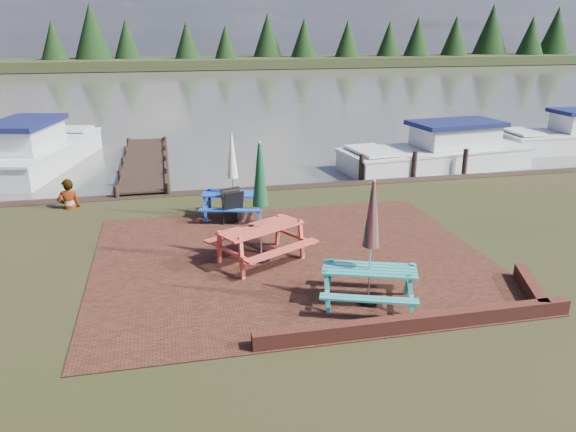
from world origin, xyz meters
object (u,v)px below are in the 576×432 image
(boat_far, at_px, (572,137))
(person, at_px, (66,180))
(picnic_table_red, at_px, (261,222))
(picnic_table_blue, at_px, (233,189))
(boat_near, at_px, (438,154))
(picnic_table_teal, at_px, (370,263))
(chalkboard, at_px, (232,206))
(jetty, at_px, (145,162))
(boat_jetty, at_px, (36,152))

(boat_far, relative_size, person, 3.59)
(picnic_table_red, height_order, person, picnic_table_red)
(picnic_table_blue, relative_size, person, 1.33)
(boat_near, bearing_deg, picnic_table_blue, 111.45)
(boat_far, xyz_separation_m, person, (-20.78, -4.76, 0.49))
(picnic_table_teal, bearing_deg, boat_near, 77.34)
(chalkboard, distance_m, boat_near, 10.12)
(picnic_table_blue, distance_m, boat_near, 9.85)
(picnic_table_blue, bearing_deg, picnic_table_teal, -57.07)
(picnic_table_red, distance_m, person, 7.07)
(chalkboard, height_order, person, person)
(jetty, distance_m, boat_jetty, 4.34)
(chalkboard, xyz_separation_m, boat_near, (8.71, 5.14, -0.08))
(boat_jetty, bearing_deg, picnic_table_blue, -37.98)
(chalkboard, relative_size, boat_near, 0.12)
(picnic_table_red, bearing_deg, chalkboard, 67.54)
(boat_far, bearing_deg, chalkboard, 113.50)
(jetty, relative_size, boat_jetty, 1.13)
(picnic_table_teal, distance_m, picnic_table_blue, 6.06)
(picnic_table_blue, distance_m, person, 5.03)
(picnic_table_teal, xyz_separation_m, boat_near, (6.73, 10.48, -0.47))
(picnic_table_red, height_order, boat_near, picnic_table_red)
(boat_near, height_order, boat_far, boat_near)
(picnic_table_teal, bearing_deg, jetty, 129.41)
(chalkboard, bearing_deg, boat_far, 4.63)
(chalkboard, bearing_deg, boat_near, 11.64)
(picnic_table_teal, relative_size, boat_jetty, 0.31)
(picnic_table_teal, height_order, picnic_table_red, picnic_table_red)
(picnic_table_teal, distance_m, jetty, 13.52)
(picnic_table_teal, relative_size, picnic_table_blue, 1.05)
(picnic_table_red, bearing_deg, person, 105.18)
(picnic_table_teal, xyz_separation_m, boat_jetty, (-8.62, 13.95, -0.42))
(jetty, xyz_separation_m, person, (-2.10, -5.11, 0.78))
(boat_jetty, height_order, boat_near, boat_jetty)
(boat_jetty, distance_m, person, 6.67)
(boat_far, bearing_deg, boat_near, 104.29)
(boat_far, distance_m, person, 21.32)
(person, bearing_deg, picnic_table_blue, 144.46)
(picnic_table_blue, bearing_deg, chalkboard, -86.16)
(boat_jetty, bearing_deg, boat_far, 8.73)
(picnic_table_red, distance_m, boat_far, 18.70)
(picnic_table_teal, distance_m, person, 10.07)
(picnic_table_teal, bearing_deg, person, 150.81)
(picnic_table_blue, height_order, boat_near, picnic_table_blue)
(picnic_table_red, distance_m, boat_jetty, 13.38)
(picnic_table_teal, bearing_deg, chalkboard, 130.41)
(chalkboard, bearing_deg, boat_jetty, 108.71)
(boat_near, bearing_deg, picnic_table_teal, 140.05)
(jetty, bearing_deg, boat_far, -1.06)
(person, bearing_deg, picnic_table_teal, 116.99)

